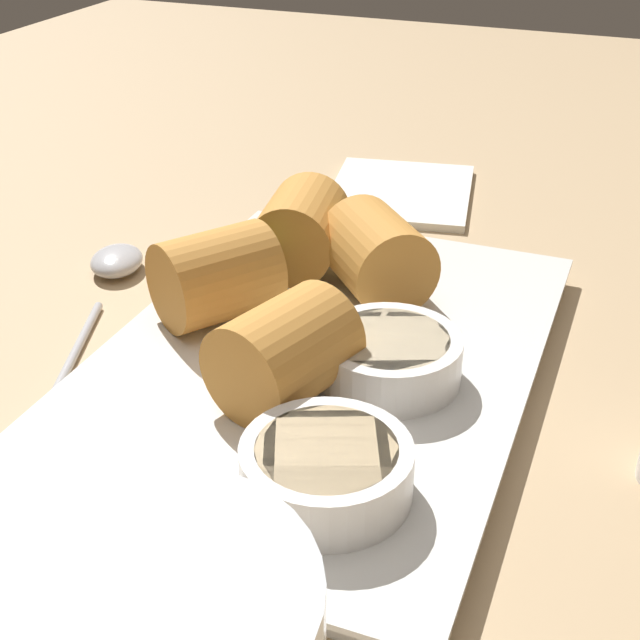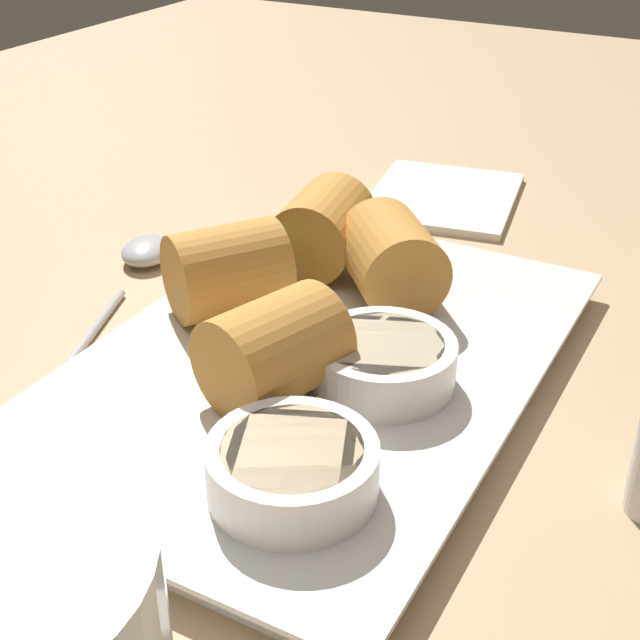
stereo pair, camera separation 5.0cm
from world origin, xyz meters
The scene contains 10 objects.
table_surface centered at (0.00, 0.00, 1.00)cm, with size 180.00×140.00×2.00cm.
serving_plate centered at (-0.12, 0.13, 2.76)cm, with size 32.55×21.78×1.50cm.
roll_front_left centered at (3.79, 0.12, 6.02)cm, with size 7.51×6.71×5.03cm.
roll_front_right centered at (-2.06, -6.33, 6.02)cm, with size 7.89×7.63×5.03cm.
roll_back_left centered at (-7.78, 0.46, 6.02)cm, with size 7.91×7.82×5.03cm.
roll_back_right centered at (-9.67, -4.76, 6.02)cm, with size 7.32×5.95×5.03cm.
dipping_bowl_near centered at (0.79, 4.13, 4.79)cm, with size 7.13×7.13×2.37cm.
dipping_bowl_far centered at (9.92, 4.33, 4.79)cm, with size 7.13×7.13×2.37cm.
spoon centered at (-5.78, -16.26, 2.68)cm, with size 18.19×8.15×1.48cm.
napkin centered at (-26.14, -3.37, 2.30)cm, with size 14.16×12.64×0.60cm.
Camera 2 is at (34.33, 18.98, 28.04)cm, focal length 50.00 mm.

